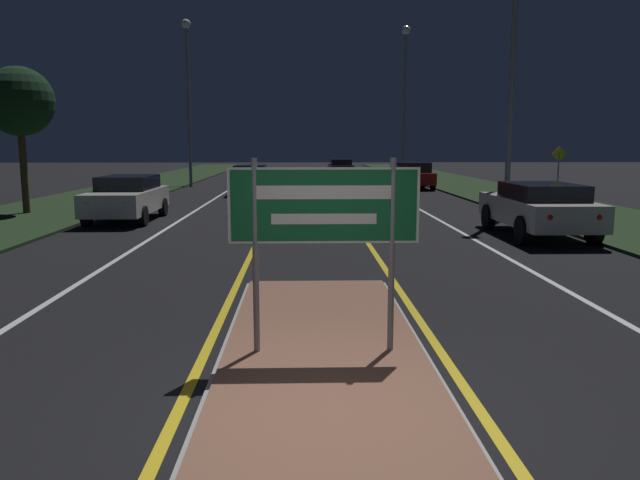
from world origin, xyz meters
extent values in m
plane|color=black|center=(0.00, 0.00, 0.00)|extent=(160.00, 160.00, 0.00)
cube|color=#999993|center=(0.00, 1.68, 0.03)|extent=(2.41, 7.48, 0.05)
cube|color=brown|center=(0.00, 1.68, 0.05)|extent=(2.29, 7.36, 0.10)
cube|color=#1E3319|center=(-9.50, 20.00, 0.04)|extent=(5.00, 100.00, 0.08)
cube|color=#1E3319|center=(9.50, 20.00, 0.04)|extent=(5.00, 100.00, 0.08)
cube|color=gold|center=(-1.39, 25.00, 0.00)|extent=(0.12, 70.00, 0.01)
cube|color=gold|center=(1.39, 25.00, 0.00)|extent=(0.12, 70.00, 0.01)
cube|color=silver|center=(-4.20, 25.00, 0.00)|extent=(0.12, 70.00, 0.01)
cube|color=silver|center=(4.20, 25.00, 0.00)|extent=(0.12, 70.00, 0.01)
cube|color=silver|center=(-7.20, 25.00, 0.00)|extent=(0.10, 70.00, 0.01)
cube|color=silver|center=(7.20, 25.00, 0.00)|extent=(0.10, 70.00, 0.01)
cylinder|color=gray|center=(-0.76, 1.68, 1.19)|extent=(0.07, 0.07, 2.19)
cylinder|color=gray|center=(0.76, 1.68, 1.19)|extent=(0.07, 0.07, 2.19)
cube|color=#146033|center=(0.00, 1.68, 1.77)|extent=(2.12, 0.04, 0.84)
cube|color=white|center=(0.00, 1.66, 1.77)|extent=(2.12, 0.00, 0.84)
cube|color=#146033|center=(0.00, 1.66, 1.77)|extent=(2.06, 0.01, 0.79)
cube|color=white|center=(0.00, 1.65, 1.91)|extent=(1.48, 0.01, 0.15)
cube|color=white|center=(0.00, 1.65, 1.62)|extent=(1.17, 0.01, 0.12)
cylinder|color=gray|center=(-6.68, 31.17, 4.46)|extent=(0.18, 0.18, 8.92)
sphere|color=white|center=(-6.68, 31.17, 9.08)|extent=(0.52, 0.52, 0.52)
cylinder|color=gray|center=(6.59, 15.42, 4.71)|extent=(0.18, 0.18, 9.42)
cylinder|color=gray|center=(6.55, 36.61, 4.80)|extent=(0.18, 0.18, 9.59)
sphere|color=white|center=(6.55, 36.61, 9.76)|extent=(0.57, 0.57, 0.57)
cube|color=silver|center=(6.03, 11.16, 0.69)|extent=(1.85, 4.58, 0.66)
cube|color=black|center=(6.03, 10.88, 1.22)|extent=(1.63, 2.38, 0.40)
sphere|color=red|center=(5.45, 8.88, 0.77)|extent=(0.14, 0.14, 0.14)
sphere|color=red|center=(6.60, 8.88, 0.77)|extent=(0.14, 0.14, 0.14)
cylinder|color=black|center=(5.14, 12.58, 0.36)|extent=(0.22, 0.72, 0.72)
cylinder|color=black|center=(6.91, 12.58, 0.36)|extent=(0.22, 0.72, 0.72)
cylinder|color=black|center=(5.14, 9.73, 0.36)|extent=(0.22, 0.72, 0.72)
cylinder|color=black|center=(6.91, 9.73, 0.36)|extent=(0.22, 0.72, 0.72)
cube|color=maroon|center=(2.69, 21.20, 0.61)|extent=(1.85, 4.57, 0.60)
cube|color=black|center=(2.69, 20.93, 1.15)|extent=(1.63, 2.37, 0.47)
sphere|color=red|center=(2.11, 18.94, 0.69)|extent=(0.14, 0.14, 0.14)
sphere|color=red|center=(3.26, 18.94, 0.69)|extent=(0.14, 0.14, 0.14)
cylinder|color=black|center=(1.80, 22.62, 0.31)|extent=(0.22, 0.63, 0.63)
cylinder|color=black|center=(3.57, 22.62, 0.31)|extent=(0.22, 0.63, 0.63)
cylinder|color=black|center=(1.80, 19.78, 0.31)|extent=(0.22, 0.63, 0.63)
cylinder|color=black|center=(3.57, 19.78, 0.31)|extent=(0.22, 0.63, 0.63)
cube|color=maroon|center=(5.86, 29.38, 0.61)|extent=(1.90, 4.23, 0.63)
cube|color=black|center=(5.86, 29.12, 1.19)|extent=(1.67, 2.20, 0.53)
sphere|color=red|center=(5.27, 27.28, 0.69)|extent=(0.14, 0.14, 0.14)
sphere|color=red|center=(6.44, 27.28, 0.69)|extent=(0.14, 0.14, 0.14)
cylinder|color=black|center=(4.95, 30.69, 0.30)|extent=(0.22, 0.60, 0.60)
cylinder|color=black|center=(6.76, 30.69, 0.30)|extent=(0.22, 0.60, 0.60)
cylinder|color=black|center=(4.95, 28.06, 0.30)|extent=(0.22, 0.60, 0.60)
cylinder|color=black|center=(6.76, 28.06, 0.30)|extent=(0.22, 0.60, 0.60)
cube|color=black|center=(2.66, 42.15, 0.63)|extent=(1.72, 4.75, 0.60)
cube|color=black|center=(2.66, 41.86, 1.13)|extent=(1.51, 2.47, 0.41)
sphere|color=red|center=(2.13, 39.79, 0.70)|extent=(0.14, 0.14, 0.14)
sphere|color=red|center=(3.19, 39.79, 0.70)|extent=(0.14, 0.14, 0.14)
cylinder|color=black|center=(1.84, 43.62, 0.33)|extent=(0.22, 0.65, 0.65)
cylinder|color=black|center=(3.48, 43.62, 0.33)|extent=(0.22, 0.65, 0.65)
cylinder|color=black|center=(1.84, 40.67, 0.33)|extent=(0.22, 0.65, 0.65)
cylinder|color=black|center=(3.48, 40.67, 0.33)|extent=(0.22, 0.65, 0.65)
cube|color=silver|center=(-5.86, 14.90, 0.65)|extent=(1.75, 4.44, 0.69)
cube|color=black|center=(-5.86, 15.17, 1.21)|extent=(1.54, 2.31, 0.44)
sphere|color=white|center=(-6.40, 12.71, 0.74)|extent=(0.14, 0.14, 0.14)
sphere|color=white|center=(-5.32, 12.71, 0.74)|extent=(0.14, 0.14, 0.14)
cylinder|color=black|center=(-6.70, 13.53, 0.31)|extent=(0.22, 0.62, 0.62)
cylinder|color=black|center=(-5.03, 13.53, 0.31)|extent=(0.22, 0.62, 0.62)
cylinder|color=black|center=(-6.70, 16.28, 0.31)|extent=(0.22, 0.62, 0.62)
cylinder|color=black|center=(-5.03, 16.28, 0.31)|extent=(0.22, 0.62, 0.62)
cube|color=navy|center=(-2.79, 25.77, 0.61)|extent=(1.74, 4.20, 0.58)
cube|color=black|center=(-2.79, 26.02, 1.15)|extent=(1.53, 2.18, 0.51)
sphere|color=white|center=(-3.33, 23.69, 0.68)|extent=(0.14, 0.14, 0.14)
sphere|color=white|center=(-2.25, 23.69, 0.68)|extent=(0.14, 0.14, 0.14)
cylinder|color=black|center=(-3.62, 24.47, 0.32)|extent=(0.22, 0.64, 0.64)
cylinder|color=black|center=(-1.96, 24.47, 0.32)|extent=(0.22, 0.64, 0.64)
cylinder|color=black|center=(-3.62, 27.07, 0.32)|extent=(0.22, 0.64, 0.64)
cylinder|color=black|center=(-1.96, 27.07, 0.32)|extent=(0.22, 0.64, 0.64)
cylinder|color=gray|center=(10.28, 20.23, 1.09)|extent=(0.06, 0.06, 2.03)
cube|color=yellow|center=(10.28, 20.23, 2.05)|extent=(0.60, 0.02, 0.60)
cylinder|color=#4C3823|center=(-9.82, 16.65, 1.72)|extent=(0.24, 0.24, 3.27)
sphere|color=black|center=(-9.82, 16.65, 3.88)|extent=(2.34, 2.34, 2.34)
camera|label=1|loc=(-0.24, -5.18, 2.44)|focal=35.00mm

